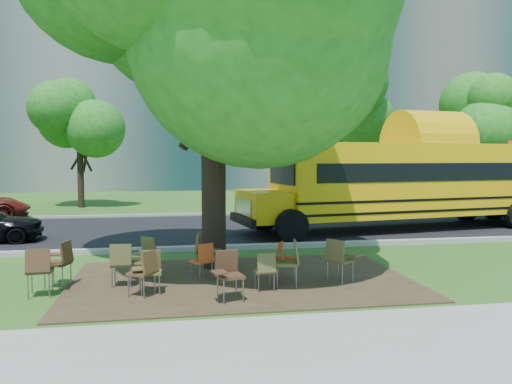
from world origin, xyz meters
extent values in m
plane|color=#294E18|center=(0.00, 0.00, 0.00)|extent=(160.00, 160.00, 0.00)
cube|color=gray|center=(0.00, -5.00, 0.02)|extent=(60.00, 4.00, 0.04)
cube|color=#382819|center=(1.00, -0.50, 0.01)|extent=(7.00, 4.50, 0.03)
cube|color=black|center=(0.00, 7.00, 0.02)|extent=(80.00, 8.00, 0.04)
cube|color=gray|center=(0.00, 3.00, 0.07)|extent=(80.00, 0.25, 0.14)
cube|color=gray|center=(0.00, 11.10, 0.07)|extent=(80.00, 0.25, 0.14)
cube|color=slate|center=(-8.00, 36.00, 11.00)|extent=(38.00, 16.00, 22.00)
cube|color=#6D665B|center=(24.00, 38.00, 12.50)|extent=(30.00, 16.00, 25.00)
cylinder|color=black|center=(-5.00, 16.00, 1.75)|extent=(0.32, 0.32, 3.50)
sphere|color=#1F6216|center=(-5.00, 16.00, 4.22)|extent=(4.80, 4.80, 4.80)
cylinder|color=black|center=(8.00, 14.00, 2.10)|extent=(0.38, 0.38, 4.20)
sphere|color=#1F6216|center=(8.00, 14.00, 5.04)|extent=(5.60, 5.60, 5.60)
cylinder|color=black|center=(16.00, 13.00, 1.80)|extent=(0.34, 0.34, 3.60)
sphere|color=#1F6216|center=(16.00, 13.00, 4.35)|extent=(5.00, 5.00, 5.00)
cylinder|color=black|center=(0.53, 0.77, 2.47)|extent=(0.56, 0.56, 4.95)
sphere|color=#1F6216|center=(0.53, 0.77, 6.03)|extent=(7.20, 7.20, 7.20)
cube|color=#DEA407|center=(8.67, 6.00, 1.81)|extent=(11.46, 4.27, 2.49)
cube|color=black|center=(8.97, 6.05, 2.09)|extent=(10.86, 4.21, 0.61)
cube|color=#DEA407|center=(2.51, 5.02, 1.02)|extent=(1.66, 2.42, 0.97)
cube|color=black|center=(8.67, 6.00, 1.17)|extent=(11.48, 4.30, 0.08)
cube|color=black|center=(8.67, 6.00, 0.79)|extent=(11.48, 4.30, 0.08)
cylinder|color=black|center=(3.14, 3.84, 0.51)|extent=(1.05, 0.46, 1.02)
cylinder|color=black|center=(2.74, 6.35, 0.51)|extent=(1.05, 0.46, 1.02)
cylinder|color=black|center=(11.39, 7.72, 0.51)|extent=(1.05, 0.46, 1.02)
cylinder|color=black|center=(12.80, 7.94, 0.51)|extent=(1.05, 0.46, 1.02)
cube|color=#462C19|center=(-2.86, -1.02, 0.48)|extent=(0.47, 0.45, 0.05)
cube|color=#462C19|center=(-2.85, -1.21, 0.71)|extent=(0.43, 0.13, 0.43)
cube|color=#462C19|center=(-2.62, -0.86, 0.60)|extent=(0.25, 0.31, 0.03)
cylinder|color=slate|center=(-3.05, -0.85, 0.24)|extent=(0.03, 0.03, 0.48)
cylinder|color=slate|center=(-2.67, -1.19, 0.24)|extent=(0.03, 0.03, 0.48)
cube|color=#46411E|center=(-1.41, -0.62, 0.46)|extent=(0.45, 0.44, 0.05)
cube|color=#46411E|center=(-1.42, -0.81, 0.69)|extent=(0.42, 0.12, 0.41)
cube|color=#46411E|center=(-1.16, -0.49, 0.59)|extent=(0.24, 0.30, 0.03)
cylinder|color=slate|center=(-1.58, -0.44, 0.23)|extent=(0.02, 0.02, 0.46)
cylinder|color=slate|center=(-1.25, -0.81, 0.23)|extent=(0.02, 0.02, 0.46)
cube|color=#4C331B|center=(-1.00, -1.41, 0.45)|extent=(0.57, 0.57, 0.05)
cube|color=#4C331B|center=(-0.84, -1.51, 0.67)|extent=(0.30, 0.39, 0.40)
cube|color=#4C331B|center=(-0.98, -1.13, 0.57)|extent=(0.36, 0.34, 0.03)
cylinder|color=slate|center=(-1.23, -1.46, 0.23)|extent=(0.02, 0.02, 0.45)
cylinder|color=slate|center=(-0.76, -1.36, 0.23)|extent=(0.02, 0.02, 0.45)
cube|color=#4F4822|center=(-0.84, -1.29, 0.43)|extent=(0.41, 0.39, 0.05)
cube|color=#4F4822|center=(-0.84, -1.12, 0.64)|extent=(0.38, 0.10, 0.38)
cube|color=#4F4822|center=(-1.06, -1.43, 0.54)|extent=(0.21, 0.27, 0.03)
cylinder|color=slate|center=(-0.67, -1.45, 0.21)|extent=(0.02, 0.02, 0.43)
cylinder|color=slate|center=(-1.00, -1.14, 0.21)|extent=(0.02, 0.02, 0.43)
cube|color=brown|center=(1.30, -1.44, 0.40)|extent=(0.40, 0.38, 0.04)
cube|color=brown|center=(1.31, -1.60, 0.60)|extent=(0.36, 0.11, 0.36)
cube|color=brown|center=(1.51, -1.30, 0.51)|extent=(0.21, 0.26, 0.03)
cylinder|color=slate|center=(1.14, -1.30, 0.20)|extent=(0.02, 0.02, 0.40)
cylinder|color=slate|center=(1.46, -1.58, 0.20)|extent=(0.02, 0.02, 0.40)
cube|color=#442918|center=(0.57, -2.02, 0.47)|extent=(0.52, 0.51, 0.05)
cube|color=#442918|center=(0.53, -1.83, 0.71)|extent=(0.43, 0.19, 0.42)
cube|color=#442918|center=(0.36, -2.22, 0.60)|extent=(0.29, 0.34, 0.03)
cylinder|color=slate|center=(0.79, -2.15, 0.24)|extent=(0.03, 0.03, 0.47)
cylinder|color=slate|center=(0.36, -1.88, 0.24)|extent=(0.03, 0.03, 0.47)
cube|color=#4D4A21|center=(1.79, -1.21, 0.49)|extent=(0.51, 0.53, 0.05)
cube|color=#4D4A21|center=(1.98, -1.25, 0.73)|extent=(0.18, 0.45, 0.44)
cube|color=#4D4A21|center=(1.69, -0.93, 0.62)|extent=(0.34, 0.29, 0.03)
cylinder|color=slate|center=(1.57, -1.36, 0.24)|extent=(0.03, 0.03, 0.49)
cylinder|color=slate|center=(2.00, -1.06, 0.24)|extent=(0.03, 0.03, 0.49)
cube|color=#4A4020|center=(2.94, -1.10, 0.48)|extent=(0.61, 0.61, 0.05)
cube|color=#4A4020|center=(2.78, -1.21, 0.72)|extent=(0.33, 0.41, 0.43)
cube|color=#4A4020|center=(3.21, -1.22, 0.61)|extent=(0.38, 0.37, 0.03)
cylinder|color=slate|center=(2.99, -0.84, 0.24)|extent=(0.03, 0.03, 0.48)
cylinder|color=slate|center=(2.90, -1.35, 0.24)|extent=(0.03, 0.03, 0.48)
cube|color=#402B16|center=(-2.68, -0.41, 0.48)|extent=(0.52, 0.54, 0.05)
cube|color=#402B16|center=(-2.49, -0.45, 0.71)|extent=(0.20, 0.44, 0.43)
cube|color=#402B16|center=(-2.76, -0.12, 0.60)|extent=(0.35, 0.30, 0.03)
cylinder|color=slate|center=(-2.90, -0.53, 0.24)|extent=(0.03, 0.03, 0.48)
cylinder|color=slate|center=(-2.46, -0.28, 0.24)|extent=(0.03, 0.03, 0.48)
cube|color=#4F4B22|center=(-1.06, 0.17, 0.44)|extent=(0.57, 0.57, 0.05)
cube|color=#4F4B22|center=(-0.94, 0.30, 0.66)|extent=(0.36, 0.33, 0.39)
cube|color=#4F4B22|center=(-1.32, 0.22, 0.56)|extent=(0.34, 0.35, 0.03)
cylinder|color=slate|center=(-1.04, -0.06, 0.22)|extent=(0.02, 0.02, 0.44)
cylinder|color=slate|center=(-1.07, 0.41, 0.22)|extent=(0.02, 0.02, 0.44)
cube|color=brown|center=(0.32, -0.05, 0.50)|extent=(0.54, 0.56, 0.06)
cube|color=brown|center=(0.13, 0.00, 0.74)|extent=(0.21, 0.46, 0.45)
cube|color=brown|center=(0.41, -0.35, 0.63)|extent=(0.36, 0.31, 0.03)
cylinder|color=slate|center=(0.55, 0.09, 0.25)|extent=(0.03, 0.03, 0.50)
cylinder|color=slate|center=(0.09, -0.19, 0.25)|extent=(0.03, 0.03, 0.50)
cube|color=#B54413|center=(0.16, -0.38, 0.42)|extent=(0.53, 0.52, 0.05)
cube|color=#B54413|center=(0.26, -0.52, 0.62)|extent=(0.36, 0.28, 0.37)
cube|color=#B54413|center=(0.28, -0.15, 0.53)|extent=(0.31, 0.33, 0.03)
cylinder|color=slate|center=(-0.05, -0.33, 0.21)|extent=(0.02, 0.02, 0.42)
cylinder|color=slate|center=(0.38, -0.42, 0.21)|extent=(0.02, 0.02, 0.42)
cube|color=red|center=(1.94, -0.65, 0.42)|extent=(0.50, 0.51, 0.05)
cube|color=red|center=(1.79, -0.58, 0.62)|extent=(0.24, 0.37, 0.37)
cube|color=red|center=(1.97, -0.91, 0.53)|extent=(0.32, 0.29, 0.03)
cylinder|color=slate|center=(2.15, -0.58, 0.21)|extent=(0.02, 0.02, 0.42)
cylinder|color=slate|center=(1.73, -0.73, 0.21)|extent=(0.02, 0.02, 0.42)
camera|label=1|loc=(-0.45, -10.69, 2.58)|focal=35.00mm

